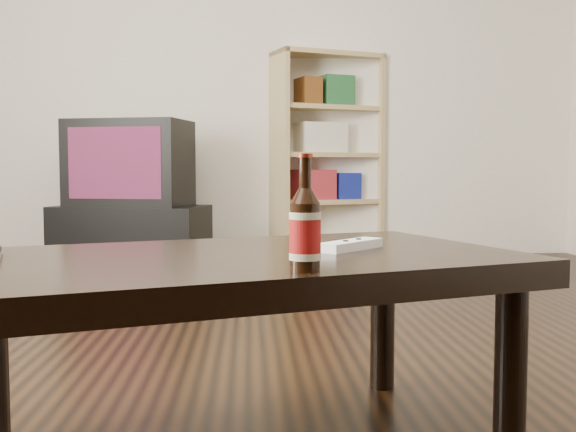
{
  "coord_description": "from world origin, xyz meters",
  "views": [
    {
      "loc": [
        0.2,
        -1.74,
        0.61
      ],
      "look_at": [
        0.27,
        -0.56,
        0.53
      ],
      "focal_mm": 42.0,
      "sensor_mm": 36.0,
      "label": 1
    }
  ],
  "objects": [
    {
      "name": "beer_bottle",
      "position": [
        0.3,
        -0.56,
        0.5
      ],
      "size": [
        0.06,
        0.06,
        0.21
      ],
      "rotation": [
        0.0,
        0.0,
        -0.01
      ],
      "color": "black",
      "rests_on": "coffee_table"
    },
    {
      "name": "remote",
      "position": [
        0.43,
        -0.26,
        0.44
      ],
      "size": [
        0.16,
        0.17,
        0.02
      ],
      "rotation": [
        0.0,
        0.0,
        -0.75
      ],
      "color": "white",
      "rests_on": "coffee_table"
    },
    {
      "name": "bookshelf",
      "position": [
        0.72,
        3.03,
        0.73
      ],
      "size": [
        0.83,
        0.58,
        1.41
      ],
      "rotation": [
        0.0,
        0.0,
        0.34
      ],
      "color": "tan",
      "rests_on": "floor"
    },
    {
      "name": "wall_back",
      "position": [
        0.0,
        3.01,
        1.35
      ],
      "size": [
        5.0,
        0.02,
        2.7
      ],
      "primitive_type": "cube",
      "color": "beige",
      "rests_on": "ground"
    },
    {
      "name": "floor",
      "position": [
        0.0,
        0.0,
        -0.01
      ],
      "size": [
        5.0,
        6.0,
        0.01
      ],
      "primitive_type": "cube",
      "color": "black",
      "rests_on": "ground"
    },
    {
      "name": "tv_stand",
      "position": [
        -0.55,
        2.58,
        0.19
      ],
      "size": [
        1.02,
        0.68,
        0.38
      ],
      "primitive_type": "cube",
      "rotation": [
        0.0,
        0.0,
        -0.24
      ],
      "color": "black",
      "rests_on": "floor"
    },
    {
      "name": "tv",
      "position": [
        -0.55,
        2.58,
        0.64
      ],
      "size": [
        0.81,
        0.61,
        0.54
      ],
      "rotation": [
        0.0,
        0.0,
        -0.24
      ],
      "color": "black",
      "rests_on": "tv_stand"
    },
    {
      "name": "coffee_table",
      "position": [
        0.19,
        -0.32,
        0.37
      ],
      "size": [
        1.3,
        1.01,
        0.43
      ],
      "rotation": [
        0.0,
        0.0,
        0.34
      ],
      "color": "black",
      "rests_on": "floor"
    }
  ]
}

